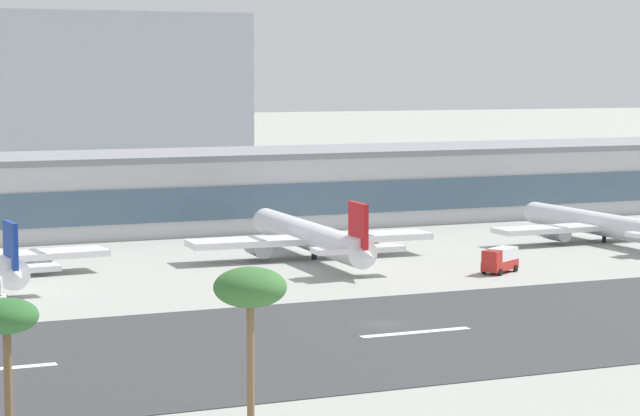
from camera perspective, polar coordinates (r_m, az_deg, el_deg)
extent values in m
plane|color=#9E9E99|center=(136.14, 2.85, -5.09)|extent=(1400.00, 1400.00, 0.00)
cube|color=#38383A|center=(131.61, 3.84, -5.46)|extent=(800.00, 40.94, 0.08)
cube|color=white|center=(132.00, 4.19, -5.41)|extent=(12.00, 1.20, 0.01)
cube|color=#B7BABC|center=(223.09, -3.87, 0.73)|extent=(190.90, 25.03, 11.83)
cube|color=#476075|center=(211.29, -2.72, 0.28)|extent=(185.18, 0.30, 5.32)
cube|color=gray|center=(222.60, -3.88, 2.37)|extent=(192.81, 25.28, 1.00)
cube|color=#A8B2BC|center=(362.64, -11.34, 5.00)|extent=(98.55, 39.76, 42.11)
cone|color=white|center=(154.30, -13.15, -2.85)|extent=(3.76, 6.93, 3.37)
cylinder|color=gray|center=(173.46, -12.18, -2.22)|extent=(2.74, 5.38, 2.43)
cube|color=white|center=(155.69, -13.28, -2.63)|extent=(11.24, 3.73, 0.66)
cube|color=navy|center=(155.33, -13.31, -1.68)|extent=(0.89, 5.08, 5.99)
cylinder|color=white|center=(184.53, -0.48, -1.22)|extent=(6.03, 40.18, 4.00)
sphere|color=white|center=(203.33, -2.40, -0.56)|extent=(3.80, 3.80, 3.80)
cone|color=white|center=(166.01, 1.88, -2.02)|extent=(3.96, 7.38, 3.60)
cube|color=white|center=(183.83, -0.39, -1.37)|extent=(35.43, 7.78, 0.88)
cylinder|color=gray|center=(186.76, 1.89, -1.48)|extent=(2.88, 5.73, 2.60)
cylinder|color=gray|center=(181.40, -2.74, -1.70)|extent=(2.88, 5.73, 2.60)
cube|color=white|center=(167.43, 1.67, -1.81)|extent=(12.11, 3.90, 0.70)
cube|color=red|center=(167.08, 1.67, -0.86)|extent=(0.91, 5.43, 6.40)
cylinder|color=black|center=(183.00, -0.26, -2.08)|extent=(0.72, 0.72, 1.10)
cylinder|color=silver|center=(207.16, 11.98, -0.66)|extent=(3.97, 35.68, 3.56)
sphere|color=silver|center=(221.74, 9.28, -0.19)|extent=(3.39, 3.39, 3.39)
cube|color=silver|center=(206.63, 12.09, -0.78)|extent=(36.35, 5.76, 0.78)
cylinder|color=gray|center=(202.03, 10.21, -1.07)|extent=(2.37, 5.02, 2.32)
cylinder|color=black|center=(206.00, 12.25, -1.34)|extent=(0.64, 0.64, 0.98)
cube|color=#B2231E|center=(172.27, 7.83, -2.47)|extent=(6.38, 5.13, 1.20)
cube|color=silver|center=(172.70, 7.95, -1.98)|extent=(4.89, 4.19, 1.60)
cube|color=#B2231E|center=(170.19, 7.49, -2.11)|extent=(2.57, 2.76, 1.50)
cylinder|color=black|center=(171.09, 7.14, -2.72)|extent=(0.92, 0.70, 0.90)
cylinder|color=black|center=(169.97, 7.85, -2.79)|extent=(0.92, 0.70, 0.90)
cylinder|color=black|center=(174.75, 7.80, -2.55)|extent=(0.92, 0.70, 0.90)
cylinder|color=black|center=(173.64, 8.50, -2.61)|extent=(0.92, 0.70, 0.90)
cylinder|color=brown|center=(94.28, -3.04, -6.69)|extent=(0.54, 0.54, 10.77)
ellipsoid|color=#386B33|center=(93.25, -3.06, -3.46)|extent=(5.25, 5.25, 2.89)
cylinder|color=brown|center=(87.25, -13.40, -7.97)|extent=(0.52, 0.52, 10.48)
ellipsoid|color=#2D602D|center=(86.16, -13.48, -4.59)|extent=(4.14, 4.14, 2.28)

